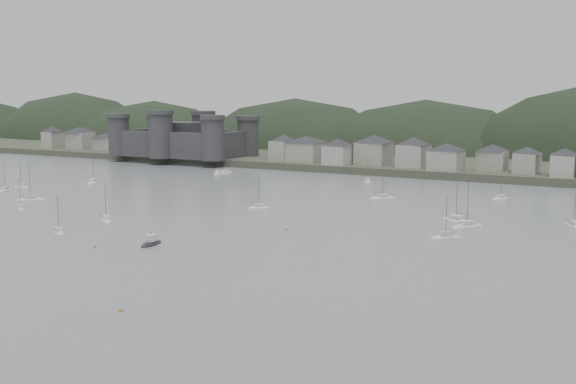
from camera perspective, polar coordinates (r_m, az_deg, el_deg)
The scene contains 9 objects.
ground at distance 128.02m, azimuth -17.39°, elevation -6.59°, with size 900.00×900.00×0.00m, color slate.
far_shore_land at distance 390.02m, azimuth 16.63°, elevation 3.12°, with size 900.00×250.00×3.00m, color #383D2D.
forested_ridge at distance 365.34m, azimuth 16.32°, elevation 0.82°, with size 851.55×103.94×102.57m.
castle at distance 338.44m, azimuth -8.58°, elevation 4.30°, with size 66.00×43.00×20.00m.
waterfront_town at distance 270.27m, azimuth 21.40°, elevation 2.50°, with size 451.48×28.46×12.92m.
sailboat_lead at distance 256.31m, azimuth -20.94°, elevation 0.36°, with size 7.37×2.58×10.00m.
moored_fleet at distance 190.51m, azimuth -2.23°, elevation -1.53°, with size 267.82×155.47×13.50m.
motor_launch_far at distance 150.60m, azimuth -11.10°, elevation -4.13°, with size 3.73×7.43×3.71m.
mooring_buoys at distance 167.97m, azimuth -2.61°, elevation -2.81°, with size 154.42×130.19×0.70m.
Camera 1 is at (92.69, -82.69, 31.00)m, focal length 43.59 mm.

